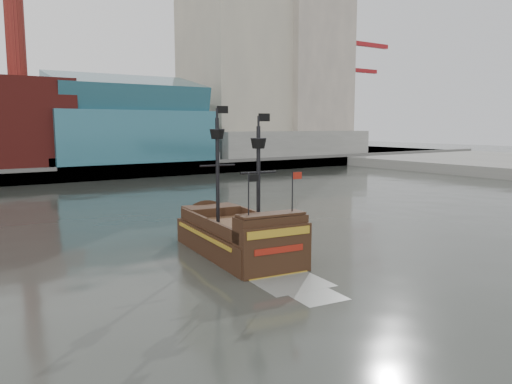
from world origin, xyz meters
TOP-DOWN VIEW (x-y plane):
  - ground at (0.00, 0.00)m, footprint 400.00×400.00m
  - promenade_far at (0.00, 92.00)m, footprint 220.00×60.00m
  - seawall at (0.00, 62.50)m, footprint 220.00×1.00m
  - skyline at (5.21, 84.56)m, footprint 149.00×45.00m
  - crane_a at (78.63, 82.00)m, footprint 22.50×4.00m
  - crane_b at (88.23, 92.00)m, footprint 19.10×4.00m
  - pirate_ship at (-4.98, 7.57)m, footprint 6.34×15.82m

SIDE VIEW (x-z plane):
  - ground at x=0.00m, z-range 0.00..0.00m
  - promenade_far at x=0.00m, z-range 0.00..2.00m
  - pirate_ship at x=-4.98m, z-range -4.72..6.80m
  - seawall at x=0.00m, z-range 0.00..2.60m
  - crane_b at x=88.23m, z-range 2.45..28.70m
  - crane_a at x=78.63m, z-range 2.99..35.24m
  - skyline at x=5.21m, z-range -6.45..55.55m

